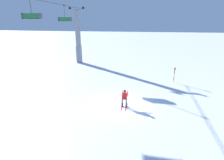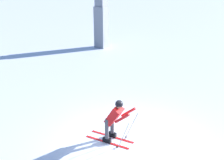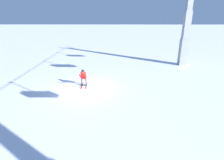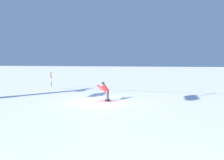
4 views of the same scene
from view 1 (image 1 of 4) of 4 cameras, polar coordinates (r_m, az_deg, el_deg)
The scene contains 7 objects.
ground_plane at distance 17.11m, azimuth 3.30°, elevation -7.58°, with size 260.00×260.00×0.00m, color white.
skier_carving_main at distance 16.34m, azimuth 4.06°, elevation -5.42°, with size 1.68×0.72×1.68m.
lift_tower_far at distance 34.15m, azimuth -10.79°, elevation 12.34°, with size 0.84×2.94×9.98m.
haul_cable at distance 23.42m, azimuth -23.52°, elevation 22.68°, with size 0.05×0.05×30.00m, color black.
chairlift_seat_second at distance 22.40m, azimuth -24.56°, elevation 18.28°, with size 0.61×2.21×2.14m.
chairlift_seat_middle at distance 29.46m, azimuth -14.99°, elevation 18.46°, with size 0.61×2.04×2.37m.
trail_marker_pole at distance 23.77m, azimuth 19.45°, elevation 1.76°, with size 0.07×0.28×2.09m.
Camera 1 is at (-15.27, -2.09, 7.43)m, focal length 28.35 mm.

